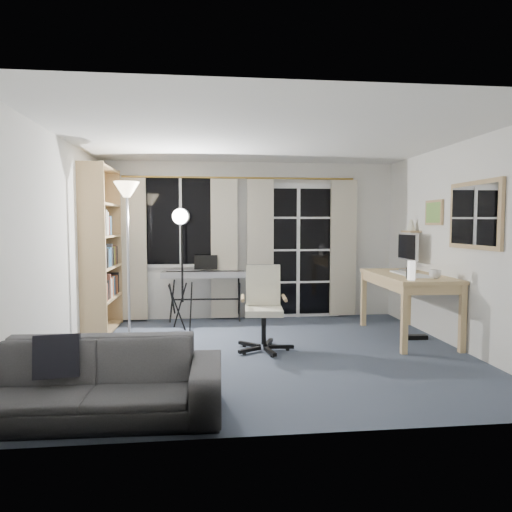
{
  "coord_description": "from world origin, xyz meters",
  "views": [
    {
      "loc": [
        -0.68,
        -5.01,
        1.45
      ],
      "look_at": [
        -0.08,
        0.35,
        1.08
      ],
      "focal_mm": 32.0,
      "sensor_mm": 36.0,
      "label": 1
    }
  ],
  "objects_px": {
    "torchiere_lamp": "(127,213)",
    "keyboard_piano": "(206,275)",
    "studio_light": "(181,231)",
    "monitor": "(408,248)",
    "desk": "(408,282)",
    "bookshelf": "(97,254)",
    "sofa": "(91,367)",
    "mug": "(435,273)",
    "office_chair": "(263,299)"
  },
  "relations": [
    {
      "from": "studio_light",
      "to": "monitor",
      "type": "bearing_deg",
      "value": 1.81
    },
    {
      "from": "office_chair",
      "to": "monitor",
      "type": "relative_size",
      "value": 1.66
    },
    {
      "from": "bookshelf",
      "to": "studio_light",
      "type": "bearing_deg",
      "value": -4.01
    },
    {
      "from": "bookshelf",
      "to": "mug",
      "type": "height_order",
      "value": "bookshelf"
    },
    {
      "from": "office_chair",
      "to": "sofa",
      "type": "xyz_separation_m",
      "value": [
        -1.53,
        -1.77,
        -0.19
      ]
    },
    {
      "from": "studio_light",
      "to": "sofa",
      "type": "bearing_deg",
      "value": -94.39
    },
    {
      "from": "studio_light",
      "to": "mug",
      "type": "height_order",
      "value": "studio_light"
    },
    {
      "from": "bookshelf",
      "to": "mug",
      "type": "relative_size",
      "value": 16.59
    },
    {
      "from": "desk",
      "to": "sofa",
      "type": "relative_size",
      "value": 0.79
    },
    {
      "from": "sofa",
      "to": "torchiere_lamp",
      "type": "bearing_deg",
      "value": 94.09
    },
    {
      "from": "keyboard_piano",
      "to": "studio_light",
      "type": "bearing_deg",
      "value": -120.92
    },
    {
      "from": "desk",
      "to": "bookshelf",
      "type": "bearing_deg",
      "value": 170.36
    },
    {
      "from": "desk",
      "to": "mug",
      "type": "bearing_deg",
      "value": -77.07
    },
    {
      "from": "keyboard_piano",
      "to": "monitor",
      "type": "bearing_deg",
      "value": -12.15
    },
    {
      "from": "keyboard_piano",
      "to": "sofa",
      "type": "relative_size",
      "value": 0.66
    },
    {
      "from": "bookshelf",
      "to": "sofa",
      "type": "height_order",
      "value": "bookshelf"
    },
    {
      "from": "torchiere_lamp",
      "to": "keyboard_piano",
      "type": "relative_size",
      "value": 1.52
    },
    {
      "from": "studio_light",
      "to": "sofa",
      "type": "xyz_separation_m",
      "value": [
        -0.54,
        -2.76,
        -0.98
      ]
    },
    {
      "from": "torchiere_lamp",
      "to": "office_chair",
      "type": "xyz_separation_m",
      "value": [
        1.62,
        -0.55,
        -1.01
      ]
    },
    {
      "from": "torchiere_lamp",
      "to": "mug",
      "type": "bearing_deg",
      "value": -11.85
    },
    {
      "from": "office_chair",
      "to": "desk",
      "type": "distance_m",
      "value": 1.92
    },
    {
      "from": "office_chair",
      "to": "mug",
      "type": "relative_size",
      "value": 7.28
    },
    {
      "from": "monitor",
      "to": "mug",
      "type": "height_order",
      "value": "monitor"
    },
    {
      "from": "torchiere_lamp",
      "to": "desk",
      "type": "xyz_separation_m",
      "value": [
        3.52,
        -0.26,
        -0.87
      ]
    },
    {
      "from": "sofa",
      "to": "desk",
      "type": "bearing_deg",
      "value": 32.7
    },
    {
      "from": "torchiere_lamp",
      "to": "mug",
      "type": "height_order",
      "value": "torchiere_lamp"
    },
    {
      "from": "bookshelf",
      "to": "monitor",
      "type": "bearing_deg",
      "value": -4.11
    },
    {
      "from": "keyboard_piano",
      "to": "office_chair",
      "type": "bearing_deg",
      "value": -62.77
    },
    {
      "from": "office_chair",
      "to": "sofa",
      "type": "height_order",
      "value": "office_chair"
    },
    {
      "from": "torchiere_lamp",
      "to": "keyboard_piano",
      "type": "height_order",
      "value": "torchiere_lamp"
    },
    {
      "from": "bookshelf",
      "to": "desk",
      "type": "bearing_deg",
      "value": -10.64
    },
    {
      "from": "monitor",
      "to": "torchiere_lamp",
      "type": "bearing_deg",
      "value": -175.44
    },
    {
      "from": "keyboard_piano",
      "to": "sofa",
      "type": "xyz_separation_m",
      "value": [
        -0.86,
        -3.25,
        -0.32
      ]
    },
    {
      "from": "torchiere_lamp",
      "to": "monitor",
      "type": "bearing_deg",
      "value": 2.95
    },
    {
      "from": "bookshelf",
      "to": "keyboard_piano",
      "type": "distance_m",
      "value": 1.54
    },
    {
      "from": "mug",
      "to": "sofa",
      "type": "distance_m",
      "value": 3.88
    },
    {
      "from": "desk",
      "to": "monitor",
      "type": "distance_m",
      "value": 0.64
    },
    {
      "from": "office_chair",
      "to": "mug",
      "type": "distance_m",
      "value": 2.03
    },
    {
      "from": "bookshelf",
      "to": "monitor",
      "type": "distance_m",
      "value": 4.22
    },
    {
      "from": "mug",
      "to": "studio_light",
      "type": "bearing_deg",
      "value": 157.98
    },
    {
      "from": "office_chair",
      "to": "desk",
      "type": "relative_size",
      "value": 0.63
    },
    {
      "from": "studio_light",
      "to": "torchiere_lamp",
      "type": "bearing_deg",
      "value": -138.14
    },
    {
      "from": "torchiere_lamp",
      "to": "bookshelf",
      "type": "bearing_deg",
      "value": 132.35
    },
    {
      "from": "mug",
      "to": "bookshelf",
      "type": "bearing_deg",
      "value": 162.47
    },
    {
      "from": "keyboard_piano",
      "to": "desk",
      "type": "xyz_separation_m",
      "value": [
        2.56,
        -1.19,
        0.01
      ]
    },
    {
      "from": "keyboard_piano",
      "to": "monitor",
      "type": "height_order",
      "value": "monitor"
    },
    {
      "from": "studio_light",
      "to": "desk",
      "type": "relative_size",
      "value": 1.1
    },
    {
      "from": "keyboard_piano",
      "to": "monitor",
      "type": "relative_size",
      "value": 2.19
    },
    {
      "from": "torchiere_lamp",
      "to": "office_chair",
      "type": "relative_size",
      "value": 2.02
    },
    {
      "from": "torchiere_lamp",
      "to": "studio_light",
      "type": "height_order",
      "value": "torchiere_lamp"
    }
  ]
}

